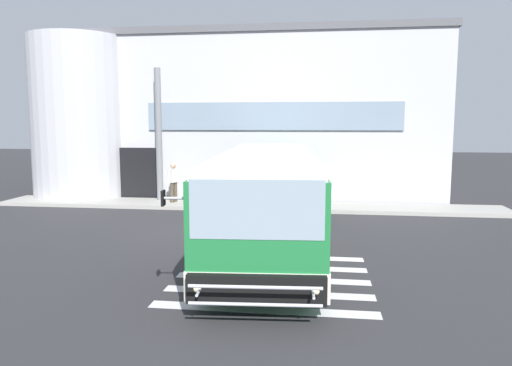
{
  "coord_description": "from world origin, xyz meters",
  "views": [
    {
      "loc": [
        3.0,
        -14.54,
        3.52
      ],
      "look_at": [
        0.93,
        1.17,
        1.5
      ],
      "focal_mm": 33.27,
      "sensor_mm": 36.0,
      "label": 1
    }
  ],
  "objects": [
    {
      "name": "passenger_at_curb_edge",
      "position": [
        -0.97,
        4.89,
        1.11
      ],
      "size": [
        0.53,
        0.49,
        1.68
      ],
      "color": "#2D2D33",
      "rests_on": "boarding_curb"
    },
    {
      "name": "terminal_building",
      "position": [
        -0.67,
        11.54,
        3.83
      ],
      "size": [
        18.84,
        13.8,
        7.67
      ],
      "color": "#B7B7BC",
      "rests_on": "ground"
    },
    {
      "name": "ground_plane",
      "position": [
        0.0,
        0.0,
        -0.01
      ],
      "size": [
        80.0,
        90.0,
        0.02
      ],
      "primitive_type": "cube",
      "color": "#2B2B2D",
      "rests_on": "ground"
    },
    {
      "name": "passenger_near_column",
      "position": [
        -3.09,
        4.81,
        1.08
      ],
      "size": [
        0.39,
        0.51,
        1.68
      ],
      "color": "#4C4233",
      "rests_on": "boarding_curb"
    },
    {
      "name": "bus_main_foreground",
      "position": [
        1.55,
        -0.85,
        1.34
      ],
      "size": [
        3.41,
        12.14,
        2.7
      ],
      "color": "#1E7238",
      "rests_on": "ground"
    },
    {
      "name": "entry_support_column",
      "position": [
        -3.89,
        5.4,
        3.0
      ],
      "size": [
        0.28,
        0.28,
        5.7
      ],
      "primitive_type": "cylinder",
      "color": "slate",
      "rests_on": "boarding_curb"
    },
    {
      "name": "bay_paint_stripes",
      "position": [
        2.0,
        -4.2,
        0.0
      ],
      "size": [
        4.4,
        3.96,
        0.01
      ],
      "color": "silver",
      "rests_on": "ground"
    },
    {
      "name": "boarding_curb",
      "position": [
        0.0,
        4.8,
        0.07
      ],
      "size": [
        21.04,
        2.0,
        0.15
      ],
      "primitive_type": "cube",
      "color": "#9E9B93",
      "rests_on": "ground"
    },
    {
      "name": "passenger_by_doorway",
      "position": [
        -1.94,
        4.52,
        1.08
      ],
      "size": [
        0.43,
        0.45,
        1.68
      ],
      "color": "#1E2338",
      "rests_on": "boarding_curb"
    }
  ]
}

